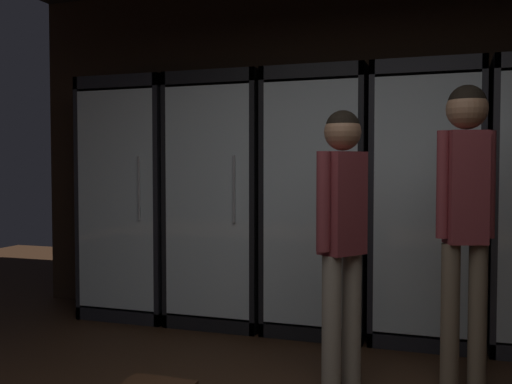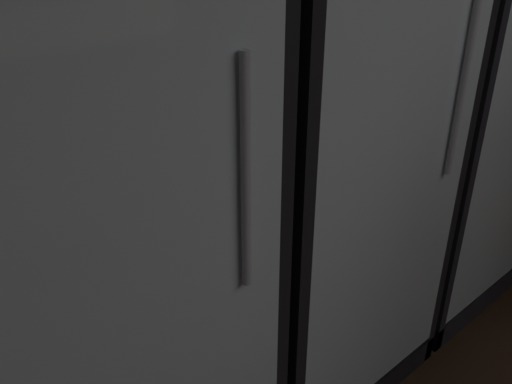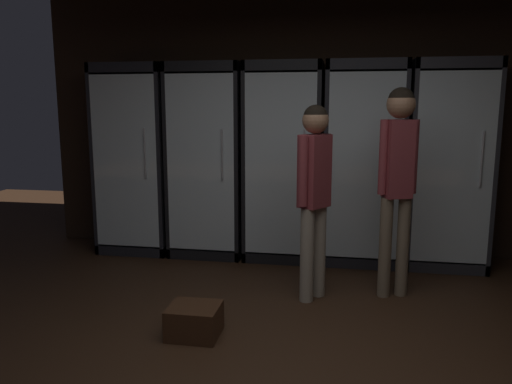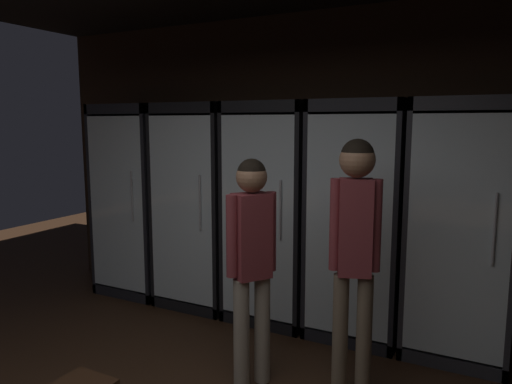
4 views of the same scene
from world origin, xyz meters
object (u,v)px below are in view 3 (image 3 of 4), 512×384
object	(u,v)px
cooler_right	(363,165)
wine_crate_floor	(194,321)
cooler_far_right	(446,168)
shopper_near	(398,166)
cooler_left	(209,162)
shopper_far	(314,183)
cooler_far_left	(138,161)
cooler_center	(284,164)

from	to	relation	value
cooler_right	wine_crate_floor	xyz separation A→B (m)	(-1.18, -1.96, -0.87)
cooler_far_right	wine_crate_floor	xyz separation A→B (m)	(-1.97, -1.96, -0.86)
cooler_right	shopper_near	world-z (taller)	cooler_right
cooler_left	shopper_far	distance (m)	1.63
cooler_far_left	cooler_center	size ratio (longest dim) A/B	1.00
cooler_center	shopper_near	distance (m)	1.41
cooler_right	wine_crate_floor	size ratio (longest dim) A/B	5.75
cooler_right	shopper_far	xyz separation A→B (m)	(-0.42, -1.14, -0.02)
cooler_far_right	cooler_left	bearing A→B (deg)	179.99
cooler_far_right	shopper_near	world-z (taller)	cooler_far_right
cooler_far_left	cooler_center	xyz separation A→B (m)	(1.59, -0.00, 0.00)
cooler_left	cooler_center	world-z (taller)	same
shopper_far	wine_crate_floor	distance (m)	1.41
cooler_far_right	cooler_center	bearing A→B (deg)	-179.96
cooler_far_right	shopper_near	distance (m)	1.12
cooler_far_left	shopper_near	distance (m)	2.80
cooler_right	cooler_left	bearing A→B (deg)	-179.98
cooler_far_left	shopper_far	world-z (taller)	cooler_far_left
cooler_far_right	wine_crate_floor	size ratio (longest dim) A/B	5.75
cooler_left	cooler_far_right	xyz separation A→B (m)	(2.39, -0.00, -0.00)
cooler_right	cooler_far_right	distance (m)	0.80
cooler_far_left	cooler_center	world-z (taller)	same
cooler_right	cooler_far_right	xyz separation A→B (m)	(0.80, -0.00, -0.01)
cooler_far_left	cooler_far_right	bearing A→B (deg)	-0.03
cooler_right	shopper_near	bearing A→B (deg)	-76.13
cooler_far_right	shopper_far	size ratio (longest dim) A/B	1.26
wine_crate_floor	shopper_far	bearing A→B (deg)	47.48
cooler_left	cooler_center	xyz separation A→B (m)	(0.80, -0.00, -0.00)
cooler_far_left	cooler_left	bearing A→B (deg)	-0.10
wine_crate_floor	cooler_far_right	bearing A→B (deg)	44.82
shopper_far	cooler_left	bearing A→B (deg)	135.99
cooler_right	wine_crate_floor	distance (m)	2.45
cooler_right	shopper_far	bearing A→B (deg)	-110.25
shopper_far	wine_crate_floor	xyz separation A→B (m)	(-0.76, -0.83, -0.86)
cooler_center	wine_crate_floor	size ratio (longest dim) A/B	5.75
cooler_far_left	cooler_left	world-z (taller)	same
cooler_far_left	cooler_far_right	world-z (taller)	same
cooler_right	shopper_near	distance (m)	1.00
cooler_far_right	shopper_far	world-z (taller)	cooler_far_right
cooler_far_left	cooler_right	world-z (taller)	same
cooler_left	shopper_far	bearing A→B (deg)	-44.01
shopper_near	cooler_far_left	bearing A→B (deg)	159.86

